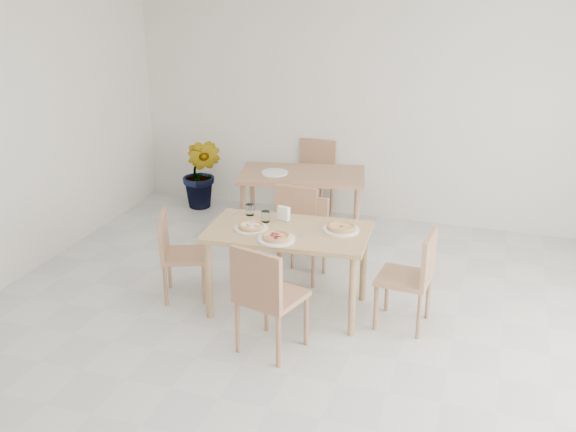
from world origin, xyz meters
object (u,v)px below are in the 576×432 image
(chair_back_s, at_px, (299,218))
(tumbler_b, at_px, (250,210))
(tumbler_a, at_px, (265,217))
(potted_plant, at_px, (202,173))
(chair_east, at_px, (414,273))
(plate_margherita, at_px, (341,230))
(chair_west, at_px, (176,249))
(chair_back_n, at_px, (314,173))
(main_table, at_px, (288,240))
(pizza_margherita, at_px, (341,227))
(plate_empty, at_px, (275,173))
(napkin_holder, at_px, (284,214))
(plate_pepperoni, at_px, (276,239))
(chair_north, at_px, (305,232))
(pizza_mushroom, at_px, (251,226))
(pizza_pepperoni, at_px, (276,237))
(plate_mushroom, at_px, (251,229))
(chair_south, at_px, (265,293))
(second_table, at_px, (302,182))

(chair_back_s, bearing_deg, tumbler_b, 70.45)
(tumbler_a, height_order, potted_plant, potted_plant)
(chair_east, relative_size, plate_margherita, 2.74)
(chair_west, xyz_separation_m, chair_back_n, (0.59, 2.46, 0.06))
(main_table, height_order, chair_back_n, chair_back_n)
(plate_margherita, relative_size, pizza_margherita, 1.03)
(chair_east, distance_m, tumbler_b, 1.57)
(chair_west, height_order, plate_empty, chair_west)
(napkin_holder, bearing_deg, plate_pepperoni, -64.18)
(tumbler_a, bearing_deg, chair_back_s, 84.82)
(chair_back_n, xyz_separation_m, plate_empty, (-0.20, -0.85, 0.23))
(chair_north, distance_m, pizza_margherita, 0.83)
(potted_plant, bearing_deg, tumbler_a, -52.38)
(napkin_holder, distance_m, chair_back_s, 0.79)
(plate_margherita, bearing_deg, pizza_mushroom, -163.64)
(main_table, distance_m, plate_pepperoni, 0.27)
(chair_back_s, bearing_deg, pizza_pepperoni, 99.73)
(pizza_margherita, height_order, pizza_mushroom, same)
(plate_mushroom, height_order, napkin_holder, napkin_holder)
(plate_margherita, bearing_deg, tumbler_b, 172.45)
(plate_mushroom, bearing_deg, napkin_holder, 54.73)
(main_table, bearing_deg, chair_south, -89.09)
(pizza_pepperoni, xyz_separation_m, chair_back_n, (-0.42, 2.62, -0.26))
(chair_east, xyz_separation_m, second_table, (-1.45, 1.59, 0.16))
(plate_margherita, distance_m, pizza_margherita, 0.02)
(tumbler_b, height_order, second_table, tumbler_b)
(pizza_pepperoni, xyz_separation_m, tumbler_b, (-0.42, 0.49, 0.02))
(chair_east, distance_m, chair_back_s, 1.54)
(plate_pepperoni, xyz_separation_m, tumbler_b, (-0.42, 0.49, 0.04))
(chair_west, relative_size, plate_mushroom, 2.80)
(chair_south, height_order, potted_plant, chair_south)
(plate_empty, bearing_deg, napkin_holder, -67.65)
(chair_east, xyz_separation_m, potted_plant, (-2.91, 2.15, -0.05))
(chair_south, relative_size, tumbler_b, 9.14)
(chair_south, relative_size, pizza_pepperoni, 3.73)
(chair_east, distance_m, tumbler_a, 1.37)
(chair_south, height_order, plate_pepperoni, chair_south)
(chair_south, distance_m, second_table, 2.41)
(main_table, xyz_separation_m, plate_margherita, (0.44, 0.13, 0.10))
(plate_mushroom, bearing_deg, chair_back_n, 93.28)
(tumbler_a, bearing_deg, pizza_mushroom, -103.93)
(potted_plant, bearing_deg, plate_empty, -29.12)
(plate_mushroom, bearing_deg, pizza_pepperoni, -29.35)
(pizza_margherita, height_order, potted_plant, potted_plant)
(chair_north, bearing_deg, napkin_holder, -92.33)
(chair_west, bearing_deg, plate_empty, -35.19)
(napkin_holder, bearing_deg, plate_mushroom, -110.14)
(main_table, xyz_separation_m, pizza_margherita, (0.44, 0.13, 0.12))
(chair_north, height_order, tumbler_a, tumbler_a)
(chair_south, height_order, tumbler_a, chair_south)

